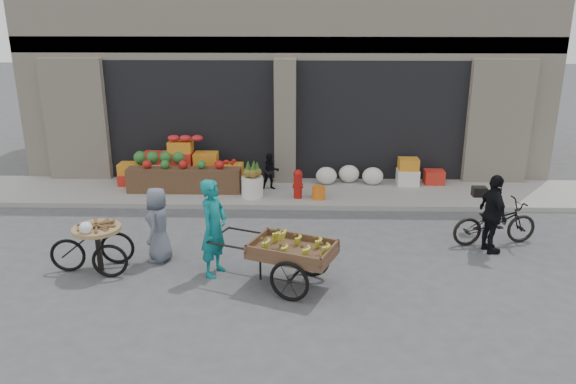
{
  "coord_description": "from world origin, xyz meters",
  "views": [
    {
      "loc": [
        0.47,
        -9.27,
        4.47
      ],
      "look_at": [
        0.18,
        1.0,
        1.1
      ],
      "focal_mm": 35.0,
      "sensor_mm": 36.0,
      "label": 1
    }
  ],
  "objects_px": {
    "seated_person": "(270,172)",
    "vendor_grey": "(158,225)",
    "banana_cart": "(290,247)",
    "pineapple_bin": "(252,187)",
    "cyclist": "(493,214)",
    "bicycle": "(495,222)",
    "fire_hydrant": "(298,183)",
    "vendor_woman": "(214,228)",
    "tricycle_cart": "(98,241)",
    "orange_bucket": "(319,193)"
  },
  "relations": [
    {
      "from": "vendor_grey",
      "to": "fire_hydrant",
      "type": "bearing_deg",
      "value": 147.93
    },
    {
      "from": "orange_bucket",
      "to": "bicycle",
      "type": "bearing_deg",
      "value": -34.38
    },
    {
      "from": "banana_cart",
      "to": "vendor_grey",
      "type": "distance_m",
      "value": 2.61
    },
    {
      "from": "tricycle_cart",
      "to": "vendor_grey",
      "type": "height_order",
      "value": "vendor_grey"
    },
    {
      "from": "tricycle_cart",
      "to": "banana_cart",
      "type": "bearing_deg",
      "value": -13.05
    },
    {
      "from": "tricycle_cart",
      "to": "cyclist",
      "type": "xyz_separation_m",
      "value": [
        7.2,
        1.02,
        0.2
      ]
    },
    {
      "from": "banana_cart",
      "to": "vendor_grey",
      "type": "xyz_separation_m",
      "value": [
        -2.43,
        0.96,
        0.0
      ]
    },
    {
      "from": "fire_hydrant",
      "to": "orange_bucket",
      "type": "xyz_separation_m",
      "value": [
        0.5,
        -0.05,
        -0.23
      ]
    },
    {
      "from": "pineapple_bin",
      "to": "vendor_grey",
      "type": "xyz_separation_m",
      "value": [
        -1.42,
        -3.37,
        0.33
      ]
    },
    {
      "from": "orange_bucket",
      "to": "cyclist",
      "type": "relative_size",
      "value": 0.21
    },
    {
      "from": "seated_person",
      "to": "tricycle_cart",
      "type": "bearing_deg",
      "value": -132.05
    },
    {
      "from": "seated_person",
      "to": "cyclist",
      "type": "distance_m",
      "value": 5.6
    },
    {
      "from": "pineapple_bin",
      "to": "cyclist",
      "type": "bearing_deg",
      "value": -30.5
    },
    {
      "from": "vendor_grey",
      "to": "bicycle",
      "type": "height_order",
      "value": "vendor_grey"
    },
    {
      "from": "fire_hydrant",
      "to": "banana_cart",
      "type": "bearing_deg",
      "value": -91.2
    },
    {
      "from": "seated_person",
      "to": "vendor_grey",
      "type": "relative_size",
      "value": 0.66
    },
    {
      "from": "banana_cart",
      "to": "vendor_grey",
      "type": "relative_size",
      "value": 1.76
    },
    {
      "from": "cyclist",
      "to": "vendor_woman",
      "type": "bearing_deg",
      "value": 91.78
    },
    {
      "from": "cyclist",
      "to": "banana_cart",
      "type": "bearing_deg",
      "value": 101.43
    },
    {
      "from": "vendor_woman",
      "to": "bicycle",
      "type": "relative_size",
      "value": 1.01
    },
    {
      "from": "fire_hydrant",
      "to": "vendor_grey",
      "type": "distance_m",
      "value": 4.18
    },
    {
      "from": "vendor_grey",
      "to": "vendor_woman",
      "type": "bearing_deg",
      "value": 69.22
    },
    {
      "from": "seated_person",
      "to": "bicycle",
      "type": "distance_m",
      "value": 5.52
    },
    {
      "from": "pineapple_bin",
      "to": "seated_person",
      "type": "bearing_deg",
      "value": 56.31
    },
    {
      "from": "banana_cart",
      "to": "vendor_woman",
      "type": "distance_m",
      "value": 1.4
    },
    {
      "from": "orange_bucket",
      "to": "cyclist",
      "type": "height_order",
      "value": "cyclist"
    },
    {
      "from": "seated_person",
      "to": "fire_hydrant",
      "type": "bearing_deg",
      "value": -52.88
    },
    {
      "from": "fire_hydrant",
      "to": "cyclist",
      "type": "xyz_separation_m",
      "value": [
        3.71,
        -2.79,
        0.27
      ]
    },
    {
      "from": "banana_cart",
      "to": "cyclist",
      "type": "relative_size",
      "value": 1.61
    },
    {
      "from": "fire_hydrant",
      "to": "bicycle",
      "type": "bearing_deg",
      "value": -31.37
    },
    {
      "from": "fire_hydrant",
      "to": "vendor_woman",
      "type": "xyz_separation_m",
      "value": [
        -1.41,
        -3.86,
        0.36
      ]
    },
    {
      "from": "fire_hydrant",
      "to": "vendor_woman",
      "type": "bearing_deg",
      "value": -110.08
    },
    {
      "from": "seated_person",
      "to": "vendor_grey",
      "type": "bearing_deg",
      "value": -124.62
    },
    {
      "from": "seated_person",
      "to": "tricycle_cart",
      "type": "xyz_separation_m",
      "value": [
        -2.79,
        -4.46,
        -0.02
      ]
    },
    {
      "from": "seated_person",
      "to": "cyclist",
      "type": "relative_size",
      "value": 0.6
    },
    {
      "from": "pineapple_bin",
      "to": "bicycle",
      "type": "bearing_deg",
      "value": -25.91
    },
    {
      "from": "vendor_woman",
      "to": "bicycle",
      "type": "distance_m",
      "value": 5.54
    },
    {
      "from": "fire_hydrant",
      "to": "banana_cart",
      "type": "xyz_separation_m",
      "value": [
        -0.09,
        -4.28,
        0.2
      ]
    },
    {
      "from": "vendor_grey",
      "to": "seated_person",
      "type": "bearing_deg",
      "value": 160.5
    },
    {
      "from": "vendor_woman",
      "to": "bicycle",
      "type": "bearing_deg",
      "value": -53.31
    },
    {
      "from": "banana_cart",
      "to": "vendor_woman",
      "type": "height_order",
      "value": "vendor_woman"
    },
    {
      "from": "pineapple_bin",
      "to": "tricycle_cart",
      "type": "distance_m",
      "value": 4.54
    },
    {
      "from": "bicycle",
      "to": "cyclist",
      "type": "xyz_separation_m",
      "value": [
        -0.2,
        -0.4,
        0.32
      ]
    },
    {
      "from": "seated_person",
      "to": "vendor_grey",
      "type": "height_order",
      "value": "vendor_grey"
    },
    {
      "from": "pineapple_bin",
      "to": "tricycle_cart",
      "type": "bearing_deg",
      "value": -121.79
    },
    {
      "from": "fire_hydrant",
      "to": "seated_person",
      "type": "bearing_deg",
      "value": 137.12
    },
    {
      "from": "pineapple_bin",
      "to": "tricycle_cart",
      "type": "height_order",
      "value": "tricycle_cart"
    },
    {
      "from": "seated_person",
      "to": "vendor_woman",
      "type": "distance_m",
      "value": 4.58
    },
    {
      "from": "vendor_woman",
      "to": "vendor_grey",
      "type": "bearing_deg",
      "value": 85.31
    },
    {
      "from": "pineapple_bin",
      "to": "fire_hydrant",
      "type": "height_order",
      "value": "fire_hydrant"
    }
  ]
}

